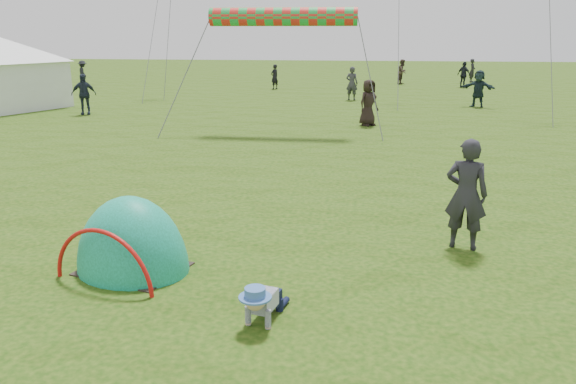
# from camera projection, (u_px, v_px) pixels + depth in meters

# --- Properties ---
(ground) EXTENTS (140.00, 140.00, 0.00)m
(ground) POSITION_uv_depth(u_px,v_px,m) (329.00, 340.00, 6.67)
(ground) COLOR #113908
(crawling_toddler) EXTENTS (0.68, 0.84, 0.57)m
(crawling_toddler) POSITION_uv_depth(u_px,v_px,m) (262.00, 301.00, 7.03)
(crawling_toddler) COLOR black
(crawling_toddler) RESTS_ON ground
(popup_tent) EXTENTS (2.15, 1.94, 2.33)m
(popup_tent) POSITION_uv_depth(u_px,v_px,m) (134.00, 269.00, 8.67)
(popup_tent) COLOR #147346
(popup_tent) RESTS_ON ground
(standing_adult) EXTENTS (0.78, 0.62, 1.88)m
(standing_adult) POSITION_uv_depth(u_px,v_px,m) (466.00, 194.00, 9.30)
(standing_adult) COLOR #25232A
(standing_adult) RESTS_ON ground
(crowd_person_0) EXTENTS (0.61, 0.72, 1.68)m
(crowd_person_0) POSITION_uv_depth(u_px,v_px,m) (472.00, 70.00, 41.37)
(crowd_person_0) COLOR black
(crowd_person_0) RESTS_ON ground
(crowd_person_1) EXTENTS (0.99, 1.05, 1.72)m
(crowd_person_1) POSITION_uv_depth(u_px,v_px,m) (402.00, 72.00, 39.75)
(crowd_person_1) COLOR #44352E
(crowd_person_1) RESTS_ON ground
(crowd_person_4) EXTENTS (1.03, 1.01, 1.79)m
(crowd_person_4) POSITION_uv_depth(u_px,v_px,m) (368.00, 103.00, 21.87)
(crowd_person_4) COLOR black
(crowd_person_4) RESTS_ON ground
(crowd_person_5) EXTENTS (1.71, 1.22, 1.78)m
(crowd_person_5) POSITION_uv_depth(u_px,v_px,m) (478.00, 89.00, 27.40)
(crowd_person_5) COLOR #1A2A30
(crowd_person_5) RESTS_ON ground
(crowd_person_6) EXTENTS (0.64, 0.69, 1.58)m
(crowd_person_6) POSITION_uv_depth(u_px,v_px,m) (275.00, 77.00, 36.13)
(crowd_person_6) COLOR black
(crowd_person_6) RESTS_ON ground
(crowd_person_8) EXTENTS (0.97, 1.01, 1.69)m
(crowd_person_8) POSITION_uv_depth(u_px,v_px,m) (464.00, 75.00, 37.18)
(crowd_person_8) COLOR black
(crowd_person_8) RESTS_ON ground
(crowd_person_9) EXTENTS (1.16, 1.22, 1.66)m
(crowd_person_9) POSITION_uv_depth(u_px,v_px,m) (83.00, 73.00, 39.31)
(crowd_person_9) COLOR black
(crowd_person_9) RESTS_ON ground
(crowd_person_12) EXTENTS (0.74, 0.59, 1.78)m
(crowd_person_12) POSITION_uv_depth(u_px,v_px,m) (352.00, 83.00, 30.22)
(crowd_person_12) COLOR #313137
(crowd_person_12) RESTS_ON ground
(crowd_person_14) EXTENTS (1.14, 0.79, 1.79)m
(crowd_person_14) POSITION_uv_depth(u_px,v_px,m) (84.00, 94.00, 24.84)
(crowd_person_14) COLOR #232C3C
(crowd_person_14) RESTS_ON ground
(rainbow_tube_kite) EXTENTS (5.22, 0.64, 0.64)m
(rainbow_tube_kite) POSITION_uv_depth(u_px,v_px,m) (283.00, 17.00, 19.68)
(rainbow_tube_kite) COLOR red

